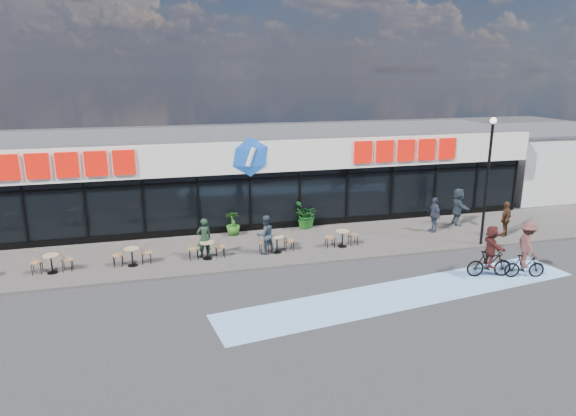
{
  "coord_description": "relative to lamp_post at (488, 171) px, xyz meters",
  "views": [
    {
      "loc": [
        -4.43,
        -16.75,
        7.71
      ],
      "look_at": [
        0.97,
        3.5,
        2.08
      ],
      "focal_mm": 32.0,
      "sensor_mm": 36.0,
      "label": 1
    }
  ],
  "objects": [
    {
      "name": "bistro_set_3",
      "position": [
        -12.21,
        1.36,
        -2.88
      ],
      "size": [
        1.54,
        0.62,
        0.9
      ],
      "color": "tan",
      "rests_on": "sidewalk"
    },
    {
      "name": "pedestrian_c",
      "position": [
        1.76,
        0.72,
        -2.5
      ],
      "size": [
        1.06,
        0.86,
        1.69
      ],
      "primitive_type": "imported",
      "rotation": [
        0.0,
        0.0,
        3.68
      ],
      "color": "#422717",
      "rests_on": "sidewalk"
    },
    {
      "name": "potted_plant_left",
      "position": [
        -10.65,
        4.19,
        -2.76
      ],
      "size": [
        0.69,
        0.69,
        1.16
      ],
      "primitive_type": "imported",
      "rotation": [
        0.0,
        0.0,
        3.08
      ],
      "color": "#285D1A",
      "rests_on": "sidewalk"
    },
    {
      "name": "pedestrian_b",
      "position": [
        0.62,
        2.95,
        -2.39
      ],
      "size": [
        0.91,
        1.84,
        1.9
      ],
      "primitive_type": "imported",
      "rotation": [
        0.0,
        0.0,
        1.36
      ],
      "color": "#2A3441",
      "rests_on": "sidewalk"
    },
    {
      "name": "bistro_set_2",
      "position": [
        -15.2,
        1.36,
        -2.88
      ],
      "size": [
        1.54,
        0.62,
        0.9
      ],
      "color": "tan",
      "rests_on": "sidewalk"
    },
    {
      "name": "cyclist_b",
      "position": [
        -1.9,
        -3.2,
        -2.51
      ],
      "size": [
        1.81,
        1.55,
        2.05
      ],
      "color": "black",
      "rests_on": "ground"
    },
    {
      "name": "bistro_set_5",
      "position": [
        -6.22,
        1.36,
        -2.88
      ],
      "size": [
        1.54,
        0.62,
        0.9
      ],
      "color": "tan",
      "rests_on": "sidewalk"
    },
    {
      "name": "potted_plant_mid",
      "position": [
        -7.06,
        4.24,
        -2.81
      ],
      "size": [
        0.95,
        1.05,
        1.05
      ],
      "primitive_type": "imported",
      "rotation": [
        0.0,
        0.0,
        4.85
      ],
      "color": "#1C5017",
      "rests_on": "sidewalk"
    },
    {
      "name": "pedestrian_a",
      "position": [
        -1.14,
        2.23,
        -2.49
      ],
      "size": [
        0.42,
        1.0,
        1.71
      ],
      "primitive_type": "imported",
      "rotation": [
        0.0,
        0.0,
        -1.56
      ],
      "color": "#2D3547",
      "rests_on": "sidewalk"
    },
    {
      "name": "ground",
      "position": [
        -9.71,
        -2.3,
        -3.44
      ],
      "size": [
        120.0,
        120.0,
        0.0
      ],
      "primitive_type": "plane",
      "color": "#28282B",
      "rests_on": "ground"
    },
    {
      "name": "potted_plant_right",
      "position": [
        -6.9,
        4.44,
        -2.68
      ],
      "size": [
        1.52,
        1.56,
        1.33
      ],
      "primitive_type": "imported",
      "rotation": [
        0.0,
        0.0,
        4.14
      ],
      "color": "#1B5F23",
      "rests_on": "sidewalk"
    },
    {
      "name": "building",
      "position": [
        -9.71,
        7.63,
        -1.1
      ],
      "size": [
        30.6,
        6.57,
        4.75
      ],
      "color": "black",
      "rests_on": "ground"
    },
    {
      "name": "bike_lane",
      "position": [
        -5.71,
        -3.8,
        -3.43
      ],
      "size": [
        14.17,
        4.13,
        0.01
      ],
      "primitive_type": "cube",
      "rotation": [
        0.0,
        0.0,
        0.14
      ],
      "color": "#79ACE5",
      "rests_on": "ground"
    },
    {
      "name": "sidewalk",
      "position": [
        -9.71,
        2.2,
        -3.39
      ],
      "size": [
        44.0,
        5.0,
        0.1
      ],
      "primitive_type": "cube",
      "color": "#4E4945",
      "rests_on": "ground"
    },
    {
      "name": "bistro_set_1",
      "position": [
        -18.2,
        1.36,
        -2.88
      ],
      "size": [
        1.54,
        0.62,
        0.9
      ],
      "color": "tan",
      "rests_on": "sidewalk"
    },
    {
      "name": "lamp_post",
      "position": [
        0.0,
        0.0,
        0.0
      ],
      "size": [
        0.28,
        0.28,
        5.68
      ],
      "color": "black",
      "rests_on": "sidewalk"
    },
    {
      "name": "bistro_set_4",
      "position": [
        -9.21,
        1.36,
        -2.88
      ],
      "size": [
        1.54,
        0.62,
        0.9
      ],
      "color": "tan",
      "rests_on": "sidewalk"
    },
    {
      "name": "patron_left",
      "position": [
        -12.29,
        1.5,
        -2.49
      ],
      "size": [
        0.69,
        0.52,
        1.7
      ],
      "primitive_type": "imported",
      "rotation": [
        0.0,
        0.0,
        3.35
      ],
      "color": "black",
      "rests_on": "sidewalk"
    },
    {
      "name": "patron_right",
      "position": [
        -9.72,
        1.28,
        -2.49
      ],
      "size": [
        0.96,
        0.84,
        1.69
      ],
      "primitive_type": "imported",
      "rotation": [
        0.0,
        0.0,
        3.41
      ],
      "color": "#2A3742",
      "rests_on": "sidewalk"
    },
    {
      "name": "cyclist_a",
      "position": [
        -0.64,
        -3.63,
        -2.38
      ],
      "size": [
        1.61,
        1.27,
        2.23
      ],
      "color": "black",
      "rests_on": "ground"
    },
    {
      "name": "neighbour_building",
      "position": [
        10.79,
        8.7,
        -1.38
      ],
      "size": [
        9.2,
        7.2,
        4.11
      ],
      "color": "silver",
      "rests_on": "ground"
    }
  ]
}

